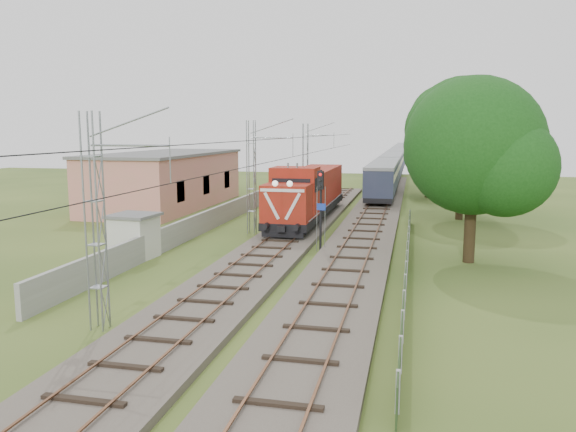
% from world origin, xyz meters
% --- Properties ---
extents(ground, '(140.00, 140.00, 0.00)m').
position_xyz_m(ground, '(0.00, 0.00, 0.00)').
color(ground, '#354D1D').
rests_on(ground, ground).
extents(track_main, '(4.20, 70.00, 0.45)m').
position_xyz_m(track_main, '(0.00, 7.00, 0.18)').
color(track_main, '#6B6054').
rests_on(track_main, ground).
extents(track_side, '(4.20, 80.00, 0.45)m').
position_xyz_m(track_side, '(5.00, 20.00, 0.18)').
color(track_side, '#6B6054').
rests_on(track_side, ground).
extents(catenary, '(3.31, 70.00, 8.00)m').
position_xyz_m(catenary, '(-2.95, 12.00, 4.05)').
color(catenary, gray).
rests_on(catenary, ground).
extents(boundary_wall, '(0.25, 40.00, 1.50)m').
position_xyz_m(boundary_wall, '(-6.50, 12.00, 0.75)').
color(boundary_wall, '#9E9E99').
rests_on(boundary_wall, ground).
extents(station_building, '(8.40, 20.40, 5.22)m').
position_xyz_m(station_building, '(-15.00, 24.00, 2.63)').
color(station_building, '#CE766F').
rests_on(station_building, ground).
extents(fence, '(0.12, 32.00, 1.20)m').
position_xyz_m(fence, '(8.00, 3.00, 0.60)').
color(fence, black).
rests_on(fence, ground).
extents(locomotive, '(3.22, 18.37, 4.66)m').
position_xyz_m(locomotive, '(0.00, 17.76, 2.37)').
color(locomotive, black).
rests_on(locomotive, ground).
extents(coach_rake, '(2.84, 106.13, 3.28)m').
position_xyz_m(coach_rake, '(5.00, 78.72, 2.39)').
color(coach_rake, black).
rests_on(coach_rake, ground).
extents(signal_post, '(0.55, 0.43, 4.98)m').
position_xyz_m(signal_post, '(2.82, 6.83, 3.42)').
color(signal_post, black).
rests_on(signal_post, ground).
extents(relay_hut, '(2.70, 2.70, 2.58)m').
position_xyz_m(relay_hut, '(-7.40, 3.01, 1.30)').
color(relay_hut, beige).
rests_on(relay_hut, ground).
extents(tree_a, '(7.92, 7.54, 10.26)m').
position_xyz_m(tree_a, '(11.44, 6.14, 6.40)').
color(tree_a, '#352616').
rests_on(tree_a, ground).
extents(tree_b, '(8.99, 8.56, 11.65)m').
position_xyz_m(tree_b, '(12.06, 21.88, 7.27)').
color(tree_b, '#352616').
rests_on(tree_b, ground).
extents(tree_c, '(5.65, 5.38, 7.33)m').
position_xyz_m(tree_c, '(9.74, 37.18, 4.57)').
color(tree_c, '#352616').
rests_on(tree_c, ground).
extents(tree_d, '(7.46, 7.11, 9.68)m').
position_xyz_m(tree_d, '(14.38, 42.36, 6.04)').
color(tree_d, '#352616').
rests_on(tree_d, ground).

